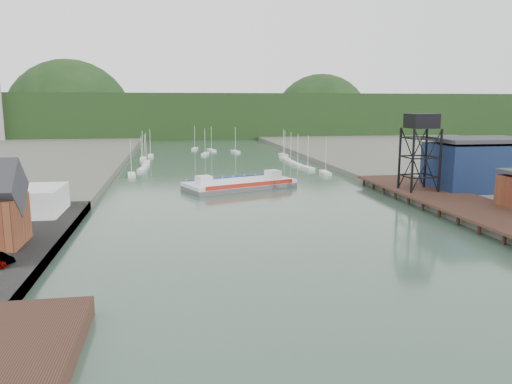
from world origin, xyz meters
name	(u,v)px	position (x,y,z in m)	size (l,w,h in m)	color
ground	(363,336)	(0.00, 0.00, 0.00)	(600.00, 600.00, 0.00)	#314C3E
west_stage	(11,354)	(-29.00, 0.00, 0.90)	(10.00, 18.00, 1.80)	black
east_pier	(461,203)	(37.00, 45.00, 1.90)	(14.00, 70.00, 2.45)	black
white_shed	(7,201)	(-44.00, 50.00, 3.85)	(18.00, 12.00, 4.50)	silver
lift_tower	(421,126)	(35.00, 58.00, 15.65)	(6.50, 6.50, 16.00)	black
blue_shed	(478,164)	(50.00, 60.00, 7.06)	(20.50, 14.50, 11.30)	#0B1633
marina_sailboats	(218,160)	(0.08, 138.46, 0.35)	(57.71, 92.65, 0.90)	silver
distant_hills	(190,118)	(-3.98, 301.35, 10.38)	(500.00, 120.00, 80.00)	black
chain_ferry	(240,184)	(-0.25, 78.63, 1.09)	(28.30, 19.39, 3.78)	#535355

